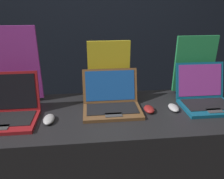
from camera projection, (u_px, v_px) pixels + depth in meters
name	position (u px, v px, depth m)	size (l,w,h in m)	color
wall_back	(99.00, 10.00, 2.54)	(8.00, 0.05, 2.80)	black
display_counter	(113.00, 165.00, 1.54)	(1.71, 0.63, 0.86)	black
laptop_front	(5.00, 110.00, 1.26)	(0.36, 0.29, 0.26)	maroon
mouse_front	(49.00, 119.00, 1.26)	(0.06, 0.12, 0.03)	#B2B2B7
promo_stand_front	(13.00, 68.00, 1.42)	(0.34, 0.07, 0.51)	black
laptop_middle	(111.00, 101.00, 1.39)	(0.36, 0.30, 0.23)	brown
mouse_middle	(149.00, 109.00, 1.37)	(0.06, 0.10, 0.03)	maroon
promo_stand_middle	(109.00, 72.00, 1.49)	(0.29, 0.07, 0.41)	black
laptop_back	(205.00, 96.00, 1.45)	(0.34, 0.33, 0.26)	#0F5170
mouse_back	(174.00, 108.00, 1.39)	(0.06, 0.11, 0.03)	#B2B2B7
promo_stand_back	(194.00, 67.00, 1.58)	(0.30, 0.07, 0.43)	black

